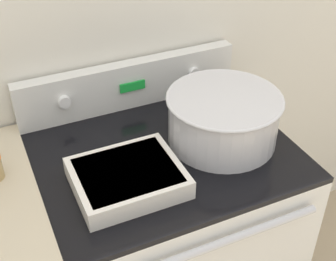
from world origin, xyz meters
The scene contains 6 objects.
kitchen_wall centered at (0.00, 0.67, 1.25)m, with size 8.00×0.05×2.50m.
stove_range centered at (0.00, 0.32, 0.45)m, with size 0.78×0.67×0.90m.
control_panel centered at (0.00, 0.61, 0.98)m, with size 0.78×0.07×0.16m.
mixing_bowl centered at (0.19, 0.29, 0.99)m, with size 0.36×0.36×0.16m.
casserole_dish centered at (-0.16, 0.21, 0.93)m, with size 0.30×0.25×0.06m.
ladle centered at (0.38, 0.37, 0.94)m, with size 0.09×0.32×0.09m.
Camera 1 is at (-0.46, -0.72, 1.79)m, focal length 50.00 mm.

